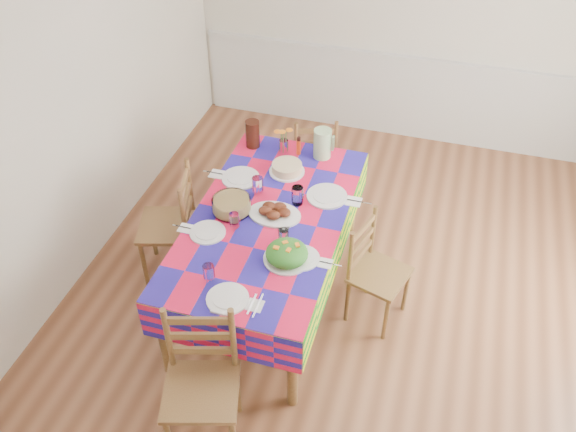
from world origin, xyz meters
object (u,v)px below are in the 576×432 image
Objects in this scene: chair_far at (314,158)px; chair_right at (375,272)px; tea_pitcher at (253,134)px; green_pitcher at (322,143)px; meat_platter at (274,212)px; chair_near at (202,385)px; chair_left at (172,225)px; dining_table at (269,226)px.

chair_far reaches higher than chair_right.
tea_pitcher reaches higher than chair_far.
chair_far is (-0.17, 0.42, -0.46)m from green_pitcher.
meat_platter is 0.38× the size of chair_near.
chair_near is at bearing 15.25° from chair_left.
chair_left is (-0.40, -0.82, -0.41)m from tea_pitcher.
tea_pitcher is 1.00m from chair_left.
chair_left is (-0.84, -0.02, -0.33)m from meat_platter.
dining_table is 0.90m from green_pitcher.
green_pitcher is at bearing 1.69° from tea_pitcher.
tea_pitcher is 0.23× the size of chair_near.
chair_near is at bearing -95.27° from green_pitcher.
chair_near reaches higher than chair_left.
chair_far reaches higher than dining_table.
chair_near is (0.39, -2.11, -0.40)m from tea_pitcher.
meat_platter is 0.86m from chair_right.
green_pitcher is 2.17m from chair_near.
meat_platter is (0.04, 0.03, 0.12)m from dining_table.
chair_left reaches higher than chair_far.
dining_table is at bearing 72.64° from chair_left.
chair_left is (-0.81, 0.01, -0.21)m from dining_table.
chair_far is 1.01× the size of chair_right.
dining_table is 2.23× the size of chair_far.
chair_right is (1.62, -0.00, -0.05)m from chair_left.
chair_near is 1.14× the size of chair_right.
meat_platter is 0.44× the size of chair_right.
chair_near is at bearing -90.60° from dining_table.
chair_far is at bearing 111.75° from green_pitcher.
dining_table is at bearing -137.85° from meat_platter.
green_pitcher reaches higher than chair_left.
chair_near is at bearing 164.43° from chair_right.
chair_left reaches higher than chair_right.
chair_far is at bearing 73.01° from chair_near.
green_pitcher is (0.15, 0.82, 0.09)m from meat_platter.
chair_right is (0.80, -1.27, -0.01)m from chair_far.
green_pitcher is 0.59m from tea_pitcher.
green_pitcher is 0.27× the size of chair_far.
chair_far is at bearing 91.06° from meat_platter.
chair_right is at bearing -34.08° from tea_pitcher.
chair_right is at bearing 0.86° from dining_table.
tea_pitcher reaches higher than chair_near.
chair_left is (-0.79, 1.28, -0.01)m from chair_near.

